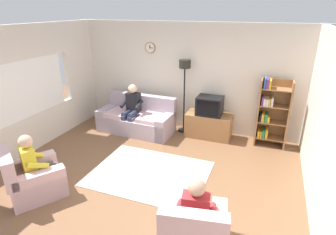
{
  "coord_description": "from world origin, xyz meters",
  "views": [
    {
      "loc": [
        2.0,
        -3.98,
        3.0
      ],
      "look_at": [
        0.21,
        0.71,
        1.01
      ],
      "focal_mm": 29.65,
      "sensor_mm": 36.0,
      "label": 1
    }
  ],
  "objects_px": {
    "person_in_left_armchair": "(35,162)",
    "armchair_near_bookshelf": "(195,234)",
    "person_on_couch": "(132,106)",
    "person_in_right_armchair": "(196,210)",
    "bookshelf": "(271,112)",
    "couch": "(137,120)",
    "floor_lamp": "(185,76)",
    "tv": "(210,106)",
    "armchair_near_window": "(33,180)",
    "tv_stand": "(209,125)"
  },
  "relations": [
    {
      "from": "bookshelf",
      "to": "person_in_left_armchair",
      "type": "distance_m",
      "value": 4.9
    },
    {
      "from": "bookshelf",
      "to": "person_in_left_armchair",
      "type": "xyz_separation_m",
      "value": [
        -3.58,
        -3.34,
        -0.19
      ]
    },
    {
      "from": "tv",
      "to": "person_in_right_armchair",
      "type": "bearing_deg",
      "value": -79.69
    },
    {
      "from": "tv",
      "to": "person_in_left_armchair",
      "type": "height_order",
      "value": "person_in_left_armchair"
    },
    {
      "from": "person_on_couch",
      "to": "person_in_left_armchair",
      "type": "distance_m",
      "value": 2.84
    },
    {
      "from": "couch",
      "to": "floor_lamp",
      "type": "bearing_deg",
      "value": 20.95
    },
    {
      "from": "person_in_left_armchair",
      "to": "person_in_right_armchair",
      "type": "xyz_separation_m",
      "value": [
        2.82,
        -0.18,
        0.0
      ]
    },
    {
      "from": "person_in_right_armchair",
      "to": "armchair_near_window",
      "type": "bearing_deg",
      "value": 177.85
    },
    {
      "from": "floor_lamp",
      "to": "person_in_left_armchair",
      "type": "bearing_deg",
      "value": -114.3
    },
    {
      "from": "tv_stand",
      "to": "person_in_left_armchair",
      "type": "relative_size",
      "value": 0.98
    },
    {
      "from": "person_on_couch",
      "to": "person_in_right_armchair",
      "type": "xyz_separation_m",
      "value": [
        2.51,
        -3.0,
        -0.09
      ]
    },
    {
      "from": "person_in_left_armchair",
      "to": "armchair_near_bookshelf",
      "type": "bearing_deg",
      "value": -5.43
    },
    {
      "from": "bookshelf",
      "to": "person_in_right_armchair",
      "type": "xyz_separation_m",
      "value": [
        -0.76,
        -3.52,
        -0.19
      ]
    },
    {
      "from": "person_on_couch",
      "to": "person_in_right_armchair",
      "type": "height_order",
      "value": "person_on_couch"
    },
    {
      "from": "tv",
      "to": "couch",
      "type": "bearing_deg",
      "value": -170.33
    },
    {
      "from": "couch",
      "to": "armchair_near_window",
      "type": "distance_m",
      "value": 3.04
    },
    {
      "from": "couch",
      "to": "person_on_couch",
      "type": "height_order",
      "value": "person_on_couch"
    },
    {
      "from": "couch",
      "to": "floor_lamp",
      "type": "xyz_separation_m",
      "value": [
        1.13,
        0.43,
        1.14
      ]
    },
    {
      "from": "floor_lamp",
      "to": "person_in_right_armchair",
      "type": "bearing_deg",
      "value": -69.79
    },
    {
      "from": "tv_stand",
      "to": "armchair_near_bookshelf",
      "type": "height_order",
      "value": "armchair_near_bookshelf"
    },
    {
      "from": "couch",
      "to": "person_in_right_armchair",
      "type": "xyz_separation_m",
      "value": [
        2.43,
        -3.11,
        0.29
      ]
    },
    {
      "from": "tv",
      "to": "tv_stand",
      "type": "bearing_deg",
      "value": 90.0
    },
    {
      "from": "tv",
      "to": "armchair_near_window",
      "type": "height_order",
      "value": "tv"
    },
    {
      "from": "armchair_near_window",
      "to": "armchair_near_bookshelf",
      "type": "height_order",
      "value": "same"
    },
    {
      "from": "floor_lamp",
      "to": "tv_stand",
      "type": "bearing_deg",
      "value": -8.26
    },
    {
      "from": "tv",
      "to": "bookshelf",
      "type": "height_order",
      "value": "bookshelf"
    },
    {
      "from": "tv_stand",
      "to": "floor_lamp",
      "type": "xyz_separation_m",
      "value": [
        -0.68,
        0.1,
        1.15
      ]
    },
    {
      "from": "armchair_near_bookshelf",
      "to": "person_on_couch",
      "type": "relative_size",
      "value": 0.81
    },
    {
      "from": "armchair_near_bookshelf",
      "to": "person_on_couch",
      "type": "distance_m",
      "value": 4.01
    },
    {
      "from": "couch",
      "to": "person_in_right_armchair",
      "type": "bearing_deg",
      "value": -52.0
    },
    {
      "from": "armchair_near_window",
      "to": "person_on_couch",
      "type": "xyz_separation_m",
      "value": [
        0.37,
        2.9,
        0.41
      ]
    },
    {
      "from": "couch",
      "to": "tv_stand",
      "type": "xyz_separation_m",
      "value": [
        1.81,
        0.33,
        -0.02
      ]
    },
    {
      "from": "bookshelf",
      "to": "armchair_near_window",
      "type": "bearing_deg",
      "value": -136.82
    },
    {
      "from": "floor_lamp",
      "to": "armchair_near_window",
      "type": "xyz_separation_m",
      "value": [
        -1.57,
        -3.44,
        -1.16
      ]
    },
    {
      "from": "tv",
      "to": "person_in_left_armchair",
      "type": "xyz_separation_m",
      "value": [
        -2.2,
        -3.24,
        -0.21
      ]
    },
    {
      "from": "person_in_left_armchair",
      "to": "tv",
      "type": "bearing_deg",
      "value": 55.81
    },
    {
      "from": "tv_stand",
      "to": "person_in_right_armchair",
      "type": "distance_m",
      "value": 3.52
    },
    {
      "from": "tv",
      "to": "person_in_left_armchair",
      "type": "bearing_deg",
      "value": -124.19
    },
    {
      "from": "armchair_near_window",
      "to": "person_in_right_armchair",
      "type": "bearing_deg",
      "value": -2.15
    },
    {
      "from": "bookshelf",
      "to": "floor_lamp",
      "type": "distance_m",
      "value": 2.17
    },
    {
      "from": "bookshelf",
      "to": "person_on_couch",
      "type": "xyz_separation_m",
      "value": [
        -3.27,
        -0.51,
        -0.1
      ]
    },
    {
      "from": "person_in_right_armchair",
      "to": "bookshelf",
      "type": "bearing_deg",
      "value": 77.8
    },
    {
      "from": "floor_lamp",
      "to": "person_in_right_armchair",
      "type": "distance_m",
      "value": 3.87
    },
    {
      "from": "tv",
      "to": "person_on_couch",
      "type": "height_order",
      "value": "person_on_couch"
    },
    {
      "from": "tv",
      "to": "person_on_couch",
      "type": "relative_size",
      "value": 0.48
    },
    {
      "from": "person_on_couch",
      "to": "tv",
      "type": "bearing_deg",
      "value": 12.51
    },
    {
      "from": "armchair_near_bookshelf",
      "to": "person_in_left_armchair",
      "type": "distance_m",
      "value": 2.87
    },
    {
      "from": "couch",
      "to": "person_in_left_armchair",
      "type": "height_order",
      "value": "person_in_left_armchair"
    },
    {
      "from": "person_in_left_armchair",
      "to": "person_in_right_armchair",
      "type": "relative_size",
      "value": 1.0
    },
    {
      "from": "bookshelf",
      "to": "person_in_left_armchair",
      "type": "bearing_deg",
      "value": -137.05
    }
  ]
}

